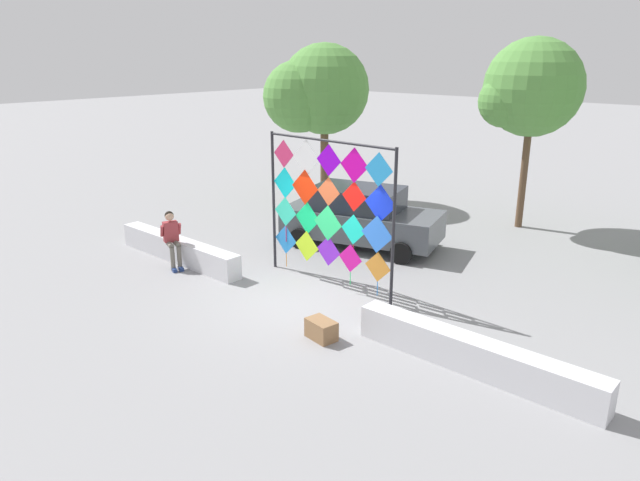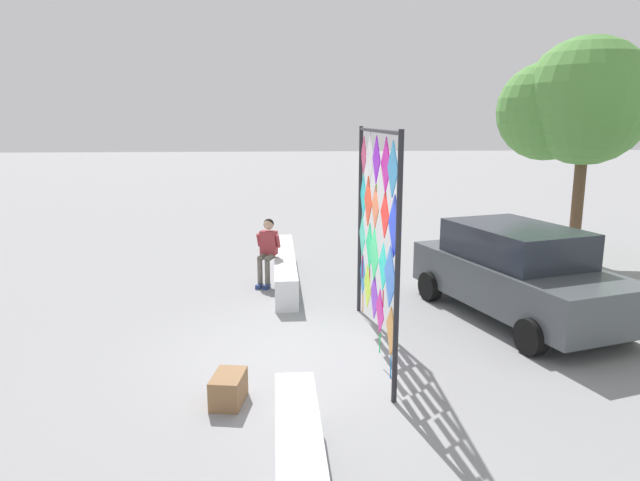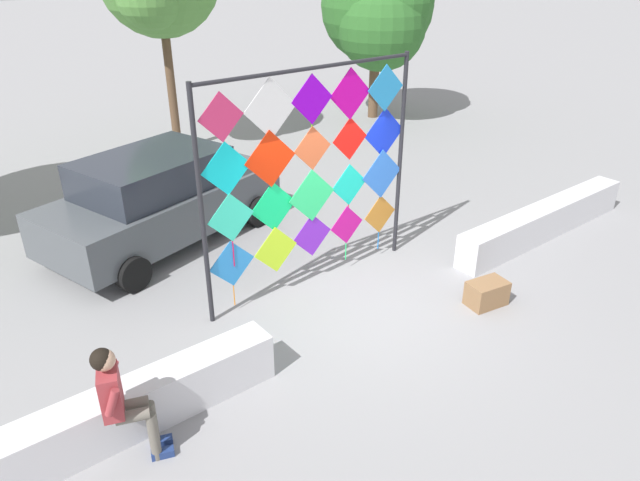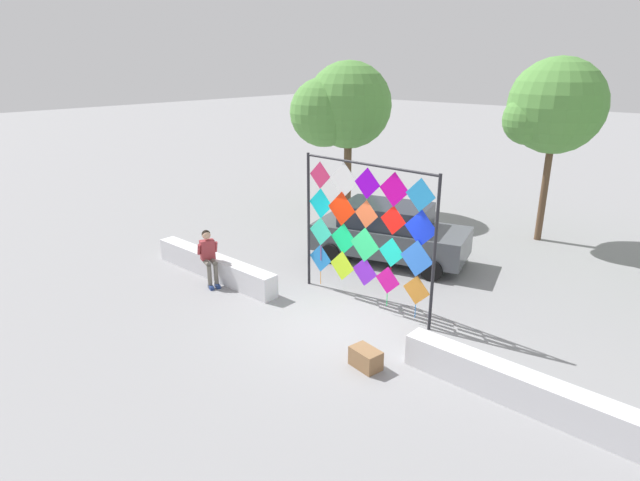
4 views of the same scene
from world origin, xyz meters
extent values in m
plane|color=gray|center=(0.00, 0.00, 0.00)|extent=(120.00, 120.00, 0.00)
cube|color=silver|center=(-4.24, -0.22, 0.31)|extent=(4.50, 0.45, 0.61)
cube|color=silver|center=(4.24, -0.22, 0.31)|extent=(4.50, 0.45, 0.61)
cylinder|color=#232328|center=(-2.01, 1.14, 1.73)|extent=(0.07, 0.07, 3.45)
cylinder|color=#232328|center=(1.63, 1.07, 1.73)|extent=(0.07, 0.07, 3.45)
cylinder|color=#232328|center=(-0.19, 1.11, 3.40)|extent=(3.64, 0.13, 0.06)
cube|color=#2788E2|center=(-1.61, 1.15, 0.81)|extent=(0.74, 0.03, 0.74)
cylinder|color=orange|center=(-1.61, 1.16, 0.27)|extent=(0.02, 0.02, 0.35)
cube|color=#C5F826|center=(-0.87, 1.11, 0.81)|extent=(0.76, 0.03, 0.76)
cube|color=purple|center=(-0.19, 1.11, 0.85)|extent=(0.73, 0.03, 0.73)
cube|color=#CF128C|center=(0.50, 1.08, 0.84)|extent=(0.67, 0.03, 0.67)
cylinder|color=#16E560|center=(0.50, 1.09, 0.35)|extent=(0.02, 0.02, 0.31)
cube|color=orange|center=(1.25, 1.09, 0.81)|extent=(0.69, 0.03, 0.69)
cylinder|color=#167AE5|center=(1.25, 1.10, 0.30)|extent=(0.02, 0.02, 0.33)
cube|color=#31E0B7|center=(-1.58, 1.12, 1.54)|extent=(0.73, 0.03, 0.73)
cylinder|color=#E51648|center=(-1.58, 1.13, 0.97)|extent=(0.02, 0.02, 0.41)
cube|color=#11E578|center=(-0.87, 1.14, 1.51)|extent=(0.78, 0.03, 0.78)
cylinder|color=#E51680|center=(-0.87, 1.15, 0.93)|extent=(0.02, 0.02, 0.37)
cube|color=#2DE57A|center=(-0.20, 1.10, 1.52)|extent=(0.84, 0.03, 0.84)
cube|color=#16DEC2|center=(0.55, 1.10, 1.52)|extent=(0.69, 0.03, 0.69)
cylinder|color=red|center=(0.55, 1.11, 1.04)|extent=(0.02, 0.02, 0.27)
cube|color=blue|center=(1.22, 1.06, 1.55)|extent=(0.83, 0.03, 0.83)
cube|color=#0CCED8|center=(-1.59, 1.13, 2.26)|extent=(0.76, 0.03, 0.76)
cube|color=red|center=(-0.91, 1.11, 2.26)|extent=(0.83, 0.03, 0.83)
cube|color=#D0592F|center=(-0.18, 1.10, 2.27)|extent=(0.66, 0.03, 0.66)
cube|color=#F7130D|center=(0.55, 1.11, 2.27)|extent=(0.67, 0.03, 0.67)
cube|color=#122EEA|center=(1.26, 1.09, 2.23)|extent=(0.82, 0.03, 0.82)
cube|color=#D32C60|center=(-1.61, 1.13, 2.96)|extent=(0.66, 0.03, 0.66)
cube|color=white|center=(-0.87, 1.12, 2.95)|extent=(0.84, 0.03, 0.84)
cube|color=#8B05E0|center=(-0.18, 1.10, 2.98)|extent=(0.72, 0.03, 0.72)
cylinder|color=#67E516|center=(-0.18, 1.11, 2.50)|extent=(0.02, 0.02, 0.23)
cube|color=#D907A3|center=(0.54, 1.11, 2.95)|extent=(0.77, 0.03, 0.77)
cylinder|color=#16E54C|center=(0.54, 1.12, 2.35)|extent=(0.02, 0.02, 0.42)
cube|color=#2493DE|center=(1.21, 1.06, 2.95)|extent=(0.72, 0.03, 0.72)
cylinder|color=#666056|center=(-3.72, -0.77, 0.31)|extent=(0.11, 0.11, 0.61)
cylinder|color=#666056|center=(-3.88, -0.71, 0.64)|extent=(0.36, 0.24, 0.13)
cube|color=navy|center=(-3.67, -0.79, 0.04)|extent=(0.26, 0.18, 0.09)
cylinder|color=#666056|center=(-3.66, -0.61, 0.31)|extent=(0.11, 0.11, 0.61)
cylinder|color=#666056|center=(-3.82, -0.55, 0.64)|extent=(0.36, 0.24, 0.13)
cube|color=navy|center=(-3.61, -0.63, 0.04)|extent=(0.26, 0.18, 0.09)
cube|color=#993338|center=(-4.01, -0.57, 0.93)|extent=(0.31, 0.40, 0.52)
sphere|color=tan|center=(-4.01, -0.57, 1.33)|extent=(0.22, 0.22, 0.22)
sphere|color=black|center=(-4.03, -0.56, 1.35)|extent=(0.22, 0.22, 0.22)
cylinder|color=#993338|center=(-4.07, -0.78, 0.98)|extent=(0.19, 0.14, 0.31)
cylinder|color=#993338|center=(-3.91, -0.37, 0.98)|extent=(0.19, 0.14, 0.31)
cube|color=#4C5156|center=(-1.39, 3.97, 0.68)|extent=(4.69, 2.99, 0.78)
cube|color=#282D38|center=(-1.54, 3.93, 1.38)|extent=(2.79, 2.25, 0.62)
cylinder|color=black|center=(-0.23, 5.27, 0.29)|extent=(0.62, 0.38, 0.58)
cylinder|color=black|center=(0.29, 3.48, 0.29)|extent=(0.62, 0.38, 0.58)
cylinder|color=black|center=(-3.07, 4.46, 0.29)|extent=(0.62, 0.38, 0.58)
cylinder|color=black|center=(-2.56, 2.67, 0.29)|extent=(0.62, 0.38, 0.58)
cube|color=olive|center=(1.49, -1.05, 0.19)|extent=(0.65, 0.48, 0.38)
cylinder|color=brown|center=(1.16, 8.79, 1.70)|extent=(0.22, 0.22, 3.41)
sphere|color=#569342|center=(1.16, 8.79, 4.27)|extent=(2.89, 2.89, 2.89)
sphere|color=#569342|center=(0.61, 8.15, 3.88)|extent=(1.55, 1.55, 1.55)
sphere|color=#569342|center=(0.82, 8.79, 4.49)|extent=(2.15, 2.15, 2.15)
cylinder|color=brown|center=(-5.72, 7.33, 1.54)|extent=(0.29, 0.29, 3.08)
sphere|color=#569342|center=(-5.72, 7.33, 4.02)|extent=(3.16, 3.16, 3.16)
sphere|color=#569342|center=(-5.55, 7.93, 3.89)|extent=(2.05, 2.05, 2.05)
sphere|color=#569342|center=(-6.24, 6.56, 3.78)|extent=(2.50, 2.50, 2.50)
sphere|color=#569342|center=(-5.75, 7.32, 3.75)|extent=(2.25, 2.25, 2.25)
camera|label=1|loc=(8.15, -8.63, 5.25)|focal=32.71mm
camera|label=2|loc=(8.38, -0.42, 3.55)|focal=32.35mm
camera|label=3|loc=(-5.14, -5.41, 4.94)|focal=32.80mm
camera|label=4|loc=(6.60, -8.11, 5.57)|focal=29.29mm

